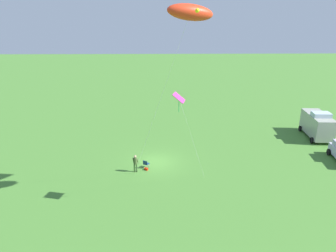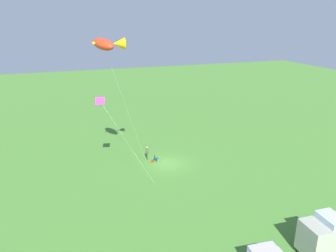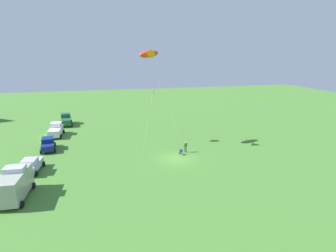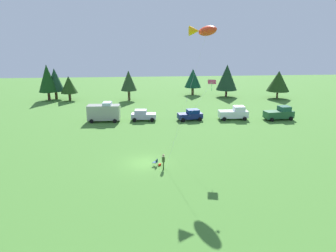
% 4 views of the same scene
% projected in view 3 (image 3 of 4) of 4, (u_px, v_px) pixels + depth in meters
% --- Properties ---
extents(ground_plane, '(160.00, 160.00, 0.00)m').
position_uv_depth(ground_plane, '(177.00, 158.00, 38.33)').
color(ground_plane, '#457B2F').
extents(person_kite_flyer, '(0.37, 0.59, 1.74)m').
position_uv_depth(person_kite_flyer, '(185.00, 146.00, 40.41)').
color(person_kite_flyer, '#365428').
rests_on(person_kite_flyer, ground).
extents(folding_chair, '(0.66, 0.66, 0.82)m').
position_uv_depth(folding_chair, '(181.00, 152.00, 39.58)').
color(folding_chair, navy).
rests_on(folding_chair, ground).
extents(backpack_on_grass, '(0.35, 0.39, 0.22)m').
position_uv_depth(backpack_on_grass, '(180.00, 153.00, 40.10)').
color(backpack_on_grass, red).
rests_on(backpack_on_grass, ground).
extents(van_motorhome_grey, '(5.50, 2.81, 3.34)m').
position_uv_depth(van_motorhome_grey, '(14.00, 184.00, 27.33)').
color(van_motorhome_grey, '#9EA192').
rests_on(van_motorhome_grey, ground).
extents(car_silver_compact, '(4.34, 2.51, 1.89)m').
position_uv_depth(car_silver_compact, '(31.00, 165.00, 33.69)').
color(car_silver_compact, '#B4B0C9').
rests_on(car_silver_compact, ground).
extents(car_navy_hatch, '(4.42, 2.71, 1.89)m').
position_uv_depth(car_navy_hatch, '(48.00, 144.00, 41.51)').
color(car_navy_hatch, navy).
rests_on(car_navy_hatch, ground).
extents(truck_white_pickup, '(5.03, 2.46, 2.34)m').
position_uv_depth(truck_white_pickup, '(56.00, 130.00, 48.65)').
color(truck_white_pickup, white).
rests_on(truck_white_pickup, ground).
extents(truck_green_flatbed, '(5.21, 2.93, 2.34)m').
position_uv_depth(truck_green_flatbed, '(66.00, 120.00, 56.19)').
color(truck_green_flatbed, '#235732').
rests_on(truck_green_flatbed, ground).
extents(kite_large_fish, '(6.35, 6.45, 15.48)m').
position_uv_depth(kite_large_fish, '(149.00, 54.00, 40.42)').
color(kite_large_fish, red).
rests_on(kite_large_fish, ground).
extents(kite_diamond_rainbow, '(5.49, 3.24, 9.37)m').
position_uv_depth(kite_diamond_rainbow, '(153.00, 92.00, 42.92)').
color(kite_diamond_rainbow, '#D23392').
rests_on(kite_diamond_rainbow, ground).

